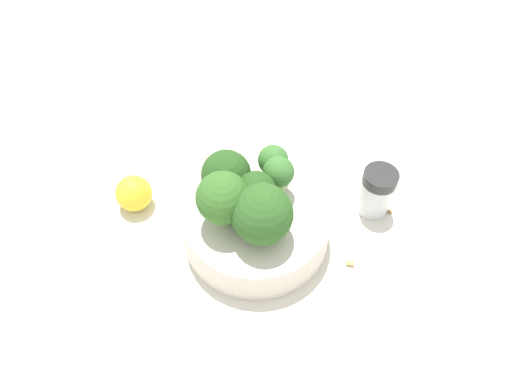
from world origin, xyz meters
The scene contains 12 objects.
ground_plane centered at (0.00, 0.00, 0.00)m, with size 3.00×3.00×0.00m, color silver.
bowl centered at (0.00, 0.00, 0.02)m, with size 0.16×0.16×0.05m, color silver.
broccoli_floret_0 centered at (-0.04, -0.01, 0.07)m, with size 0.05×0.05×0.05m.
broccoli_floret_1 centered at (0.03, -0.01, 0.08)m, with size 0.06×0.06×0.06m.
broccoli_floret_2 centered at (-0.03, 0.04, 0.07)m, with size 0.03×0.03×0.04m.
broccoli_floret_3 centered at (0.00, 0.00, 0.08)m, with size 0.04×0.04×0.05m.
broccoli_floret_4 centered at (-0.01, -0.03, 0.08)m, with size 0.05×0.05×0.07m.
broccoli_floret_5 centered at (-0.01, 0.03, 0.07)m, with size 0.03×0.03×0.05m.
pepper_shaker centered at (0.04, 0.13, 0.03)m, with size 0.04×0.04×0.06m.
lemon_wedge centered at (-0.11, -0.09, 0.02)m, with size 0.04×0.04×0.04m, color yellow.
almond_crumb_0 centered at (0.08, 0.06, 0.00)m, with size 0.01×0.01×0.01m, color tan.
almond_crumb_1 centered at (0.05, 0.15, 0.00)m, with size 0.01×0.00×0.01m, color #AD7F4C.
Camera 1 is at (0.26, -0.16, 0.46)m, focal length 35.00 mm.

